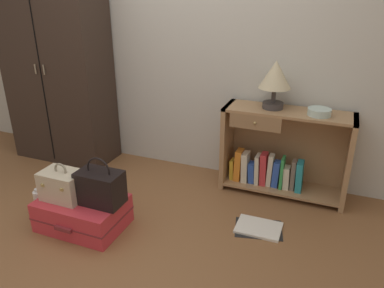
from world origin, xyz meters
TOP-DOWN VIEW (x-y plane):
  - ground_plane at (0.00, 0.00)m, footprint 9.00×9.00m
  - back_wall at (0.00, 1.50)m, footprint 6.40×0.10m
  - wardrobe at (-1.29, 1.20)m, footprint 1.02×0.47m
  - bookshelf at (0.91, 1.27)m, footprint 1.05×0.34m
  - table_lamp at (0.82, 1.28)m, footprint 0.26×0.26m
  - bowl at (1.19, 1.23)m, footprint 0.18×0.18m
  - suitcase_large at (-0.35, 0.19)m, footprint 0.63×0.45m
  - train_case at (-0.47, 0.17)m, footprint 0.31×0.22m
  - handbag at (-0.18, 0.22)m, footprint 0.32×0.20m
  - bottle at (-0.79, 0.22)m, footprint 0.08×0.08m
  - open_book_on_floor at (0.89, 0.65)m, footprint 0.40×0.33m

SIDE VIEW (x-z plane):
  - ground_plane at x=0.00m, z-range 0.00..0.00m
  - open_book_on_floor at x=0.89m, z-range 0.00..0.02m
  - bottle at x=-0.79m, z-range -0.01..0.21m
  - suitcase_large at x=-0.35m, z-range 0.00..0.23m
  - train_case at x=-0.47m, z-range 0.20..0.49m
  - bookshelf at x=0.91m, z-range -0.03..0.73m
  - handbag at x=-0.18m, z-range 0.18..0.54m
  - bowl at x=1.19m, z-range 0.75..0.81m
  - wardrobe at x=-1.29m, z-range 0.00..1.94m
  - table_lamp at x=0.82m, z-range 0.82..1.21m
  - back_wall at x=0.00m, z-range 0.00..2.60m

